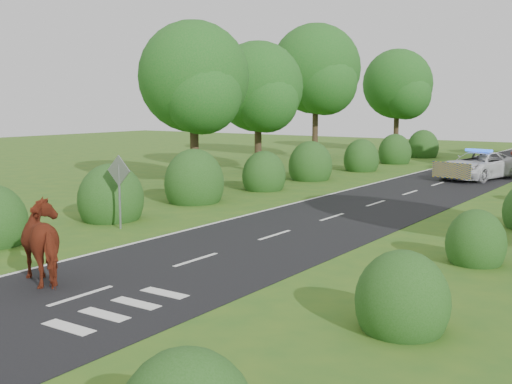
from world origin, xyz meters
The scene contains 11 objects.
ground centered at (0.00, 0.00, 0.00)m, with size 120.00×120.00×0.00m, color #305F1D.
road centered at (0.00, 15.00, 0.01)m, with size 6.00×70.00×0.02m, color black.
road_markings centered at (-1.60, 12.93, 0.03)m, with size 4.96×70.00×0.01m.
hedgerow_left centered at (-6.51, 11.69, 0.75)m, with size 2.75×50.41×3.00m.
tree_left_a centered at (-9.75, 11.86, 5.34)m, with size 5.74×5.60×8.38m.
tree_left_b centered at (-11.25, 19.86, 5.04)m, with size 5.74×5.60×8.07m.
tree_left_c centered at (-12.70, 29.83, 6.53)m, with size 6.97×6.80×10.22m.
tree_left_d centered at (-10.23, 39.85, 5.64)m, with size 6.15×6.00×8.89m.
road_sign centered at (-5.00, 2.00, 1.65)m, with size 1.06×0.08×2.53m.
cow centered at (-1.58, -3.58, 0.82)m, with size 1.22×2.31×1.64m, color #582215.
police_van centered at (1.08, 23.56, 0.77)m, with size 3.78×6.02×1.69m.
Camera 1 is at (11.00, -13.20, 4.28)m, focal length 45.00 mm.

